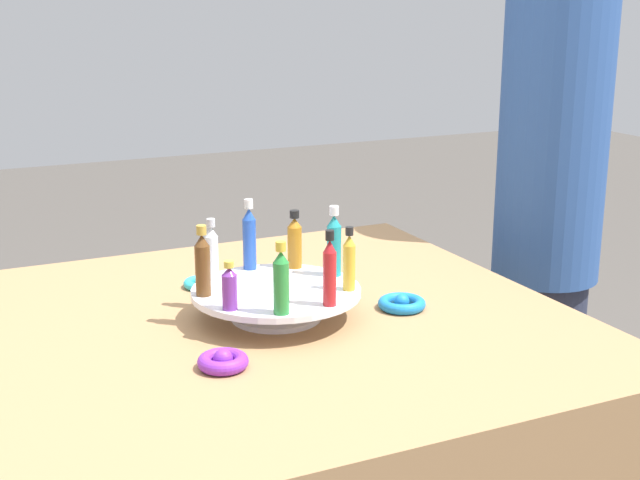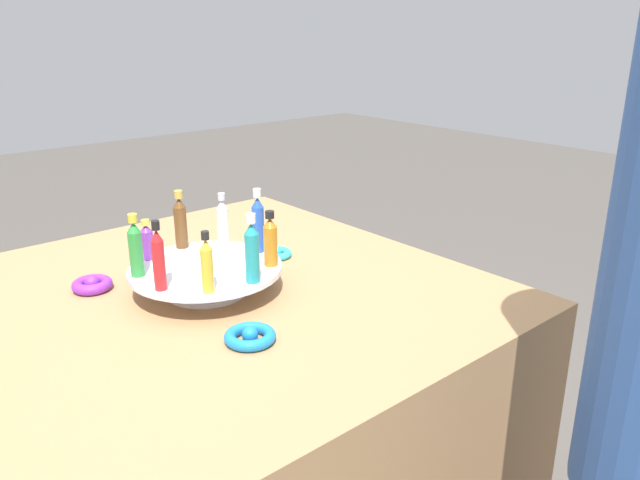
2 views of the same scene
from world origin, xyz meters
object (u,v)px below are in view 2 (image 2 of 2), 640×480
(ribbon_bow_teal, at_px, (276,253))
(display_stand, at_px, (206,274))
(bottle_gold, at_px, (207,265))
(bottle_brown, at_px, (180,222))
(bottle_blue, at_px, (257,223))
(bottle_teal, at_px, (252,251))
(bottle_green, at_px, (136,248))
(bottle_red, at_px, (159,258))
(ribbon_bow_blue, at_px, (250,336))
(ribbon_bow_purple, at_px, (92,284))
(bottle_clear, at_px, (223,221))
(bottle_amber, at_px, (270,241))
(bottle_purple, at_px, (147,241))

(ribbon_bow_teal, bearing_deg, display_stand, -73.25)
(display_stand, relative_size, bottle_gold, 2.64)
(bottle_brown, relative_size, ribbon_bow_teal, 1.75)
(ribbon_bow_teal, bearing_deg, bottle_brown, -106.47)
(bottle_blue, xyz_separation_m, bottle_teal, (0.14, -0.11, -0.00))
(bottle_green, distance_m, bottle_teal, 0.24)
(bottle_brown, height_order, bottle_green, bottle_brown)
(bottle_red, bearing_deg, ribbon_bow_blue, 20.32)
(bottle_teal, relative_size, ribbon_bow_teal, 1.85)
(bottle_green, xyz_separation_m, bottle_gold, (0.16, 0.06, -0.00))
(bottle_blue, height_order, bottle_green, bottle_blue)
(display_stand, height_order, ribbon_bow_purple, display_stand)
(bottle_clear, relative_size, ribbon_bow_blue, 1.30)
(bottle_blue, xyz_separation_m, bottle_gold, (0.12, -0.20, -0.01))
(ribbon_bow_purple, height_order, ribbon_bow_blue, ribbon_bow_purple)
(bottle_amber, distance_m, bottle_green, 0.27)
(bottle_purple, relative_size, bottle_green, 0.68)
(bottle_green, bearing_deg, bottle_teal, 41.40)
(bottle_amber, bearing_deg, bottle_gold, -78.60)
(bottle_brown, relative_size, bottle_teal, 0.95)
(bottle_amber, bearing_deg, bottle_clear, -178.60)
(bottle_gold, relative_size, ribbon_bow_teal, 1.61)
(bottle_gold, xyz_separation_m, ribbon_bow_purple, (-0.29, -0.12, -0.10))
(bottle_purple, bearing_deg, bottle_brown, 101.40)
(bottle_blue, relative_size, ribbon_bow_teal, 1.90)
(bottle_amber, bearing_deg, bottle_brown, -158.60)
(display_stand, height_order, bottle_teal, bottle_teal)
(bottle_brown, relative_size, ribbon_bow_purple, 1.56)
(display_stand, bearing_deg, bottle_gold, -28.60)
(display_stand, height_order, ribbon_bow_blue, display_stand)
(bottle_brown, relative_size, bottle_green, 1.02)
(bottle_clear, height_order, bottle_purple, bottle_clear)
(bottle_brown, height_order, bottle_purple, bottle_brown)
(bottle_amber, bearing_deg, ribbon_bow_purple, -131.60)
(bottle_blue, xyz_separation_m, ribbon_bow_purple, (-0.17, -0.32, -0.11))
(display_stand, xyz_separation_m, bottle_teal, (0.13, 0.03, 0.08))
(bottle_purple, bearing_deg, bottle_gold, 1.40)
(bottle_gold, bearing_deg, display_stand, 151.40)
(bottle_blue, bearing_deg, ribbon_bow_teal, 124.17)
(display_stand, distance_m, bottle_brown, 0.16)
(bottle_brown, relative_size, bottle_gold, 1.09)
(bottle_amber, bearing_deg, bottle_teal, -58.60)
(bottle_blue, height_order, bottle_teal, bottle_blue)
(ribbon_bow_purple, relative_size, ribbon_bow_blue, 0.91)
(bottle_teal, xyz_separation_m, ribbon_bow_purple, (-0.30, -0.21, -0.11))
(bottle_red, bearing_deg, bottle_purple, 161.40)
(bottle_purple, xyz_separation_m, bottle_green, (0.07, -0.06, 0.02))
(bottle_clear, distance_m, bottle_gold, 0.27)
(bottle_gold, bearing_deg, ribbon_bow_blue, 4.17)
(bottle_teal, relative_size, ribbon_bow_blue, 1.49)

